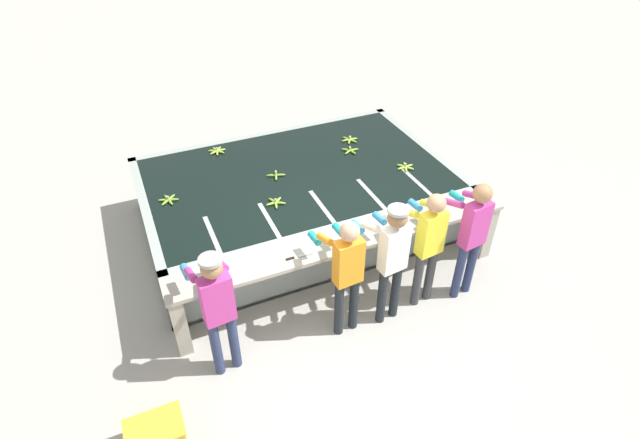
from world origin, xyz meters
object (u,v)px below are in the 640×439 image
Objects in this scene: crate at (157,436)px; worker_1 at (346,268)px; banana_bunch_floating_4 at (350,150)px; worker_0 at (217,304)px; worker_2 at (391,254)px; banana_bunch_floating_3 at (276,202)px; banana_bunch_floating_6 at (405,167)px; worker_4 at (471,231)px; banana_bunch_floating_2 at (217,151)px; worker_3 at (428,240)px; knife_0 at (296,257)px; banana_bunch_floating_0 at (276,175)px; banana_bunch_floating_5 at (168,200)px; banana_bunch_floating_1 at (350,140)px.

worker_1 is at bearing 15.11° from crate.
worker_0 is at bearing -138.10° from banana_bunch_floating_4.
worker_2 reaches higher than banana_bunch_floating_3.
banana_bunch_floating_4 is 0.94m from banana_bunch_floating_6.
worker_2 is 0.99× the size of worker_4.
banana_bunch_floating_2 is 4.33m from crate.
worker_4 reaches higher than worker_2.
banana_bunch_floating_2 and banana_bunch_floating_4 have the same top height.
banana_bunch_floating_3 is at bearing 47.32° from crate.
banana_bunch_floating_6 is at bearing 29.36° from crate.
worker_1 is 1.63m from banana_bunch_floating_3.
worker_0 is 1.00× the size of worker_3.
worker_1 reaches higher than knife_0.
worker_0 is 2.65m from banana_bunch_floating_0.
banana_bunch_floating_2 is at bearing 146.82° from banana_bunch_floating_6.
banana_bunch_floating_3 is (1.19, 1.58, -0.09)m from worker_0.
banana_bunch_floating_6 is 0.80× the size of knife_0.
banana_bunch_floating_4 is 4.81m from crate.
banana_bunch_floating_6 is (3.26, 1.67, -0.09)m from worker_0.
worker_2 reaches higher than crate.
banana_bunch_floating_5 is (-0.93, -1.05, 0.00)m from banana_bunch_floating_2.
banana_bunch_floating_2 is at bearing 100.93° from worker_1.
banana_bunch_floating_2 is (-1.73, 3.25, -0.08)m from worker_3.
crate is at bearing -139.28° from banana_bunch_floating_4.
knife_0 is at bearing -102.28° from banana_bunch_floating_0.
worker_3 reaches higher than banana_bunch_floating_6.
worker_0 is at bearing -179.46° from worker_3.
banana_bunch_floating_6 is 2.53m from knife_0.
banana_bunch_floating_0 is at bearing 57.46° from worker_0.
worker_0 is 0.98× the size of worker_2.
worker_4 reaches higher than banana_bunch_floating_5.
worker_4 is at bearing -53.89° from banana_bunch_floating_0.
banana_bunch_floating_2 is at bearing 120.13° from banana_bunch_floating_0.
banana_bunch_floating_4 is at bearing 124.26° from banana_bunch_floating_6.
worker_1 is at bearing 176.14° from worker_2.
crate is (-2.06, -2.23, -0.74)m from banana_bunch_floating_3.
banana_bunch_floating_1 is at bearing 42.34° from crate.
crate is at bearing -149.91° from knife_0.
knife_0 is at bearing -151.27° from banana_bunch_floating_6.
knife_0 is at bearing 165.63° from worker_4.
banana_bunch_floating_6 is (2.07, 0.09, -0.00)m from banana_bunch_floating_3.
worker_2 is 5.94× the size of banana_bunch_floating_5.
crate is (-2.32, -0.63, -0.81)m from worker_1.
worker_1 reaches higher than banana_bunch_floating_0.
banana_bunch_floating_4 is 0.79× the size of knife_0.
banana_bunch_floating_6 is (1.84, -0.56, -0.00)m from banana_bunch_floating_0.
worker_4 is 6.12× the size of banana_bunch_floating_4.
worker_4 reaches higher than banana_bunch_floating_1.
worker_1 is 0.96× the size of worker_4.
worker_4 is 2.85m from banana_bunch_floating_1.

